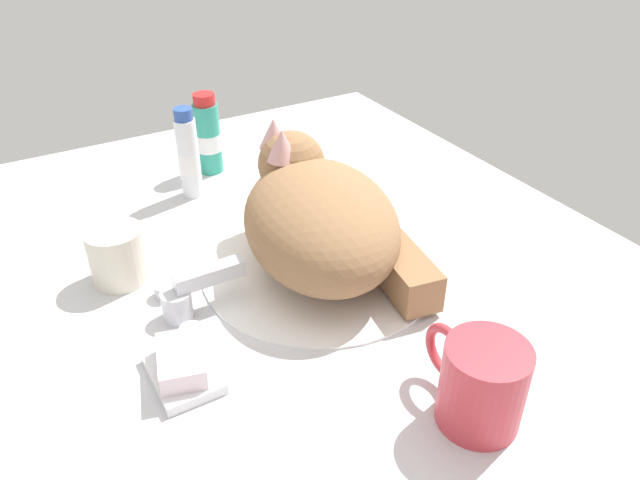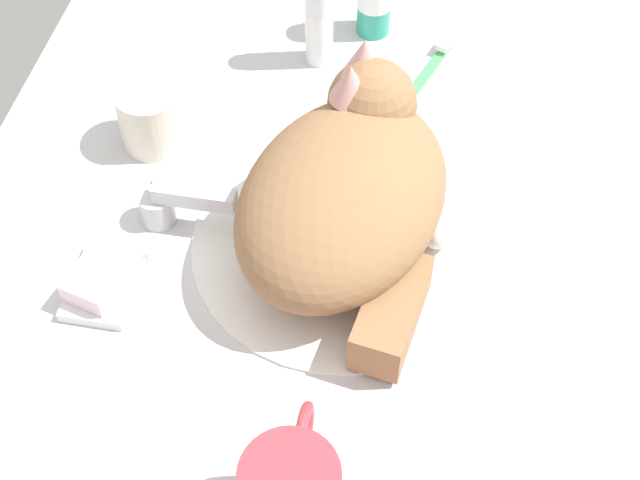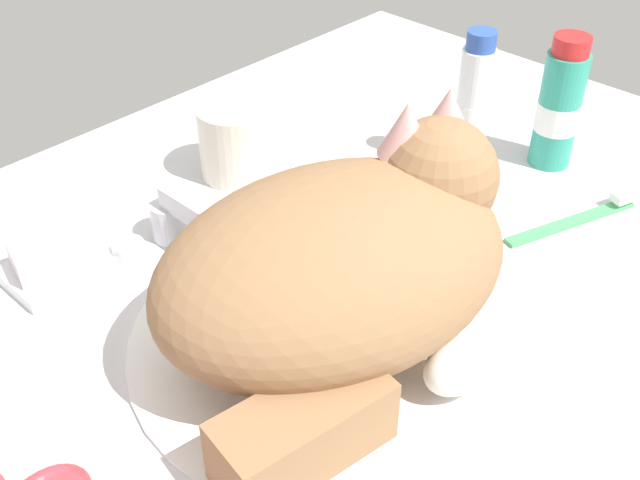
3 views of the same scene
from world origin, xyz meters
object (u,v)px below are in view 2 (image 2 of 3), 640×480
object	(u,v)px
cat	(349,191)
toothbrush	(426,73)
rinse_cup	(150,117)
soap_bar	(101,275)
toothpaste_bottle	(319,15)
faucet	(169,206)

from	to	relation	value
cat	toothbrush	bearing A→B (deg)	-11.63
rinse_cup	soap_bar	world-z (taller)	rinse_cup
soap_bar	toothpaste_bottle	world-z (taller)	toothpaste_bottle
cat	faucet	bearing A→B (deg)	93.07
cat	toothpaste_bottle	bearing A→B (deg)	16.14
soap_bar	rinse_cup	bearing A→B (deg)	2.82
cat	toothpaste_bottle	world-z (taller)	cat
faucet	toothbrush	bearing A→B (deg)	-41.31
soap_bar	toothpaste_bottle	bearing A→B (deg)	-21.53
soap_bar	toothbrush	bearing A→B (deg)	-37.26
cat	soap_bar	world-z (taller)	cat
faucet	rinse_cup	distance (cm)	12.20
cat	rinse_cup	size ratio (longest dim) A/B	4.27
cat	toothbrush	xyz separation A→B (cm)	(26.17, -5.39, -6.97)
faucet	toothpaste_bottle	xyz separation A→B (cm)	(27.91, -10.69, 4.25)
rinse_cup	soap_bar	size ratio (longest dim) A/B	1.02
cat	toothpaste_bottle	distance (cm)	28.04
toothbrush	toothpaste_bottle	bearing A→B (deg)	86.75
faucet	soap_bar	bearing A→B (deg)	156.85
toothbrush	soap_bar	bearing A→B (deg)	142.74
toothpaste_bottle	rinse_cup	bearing A→B (deg)	136.90
faucet	rinse_cup	world-z (taller)	rinse_cup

